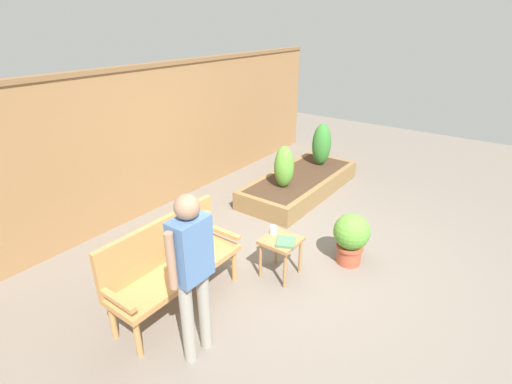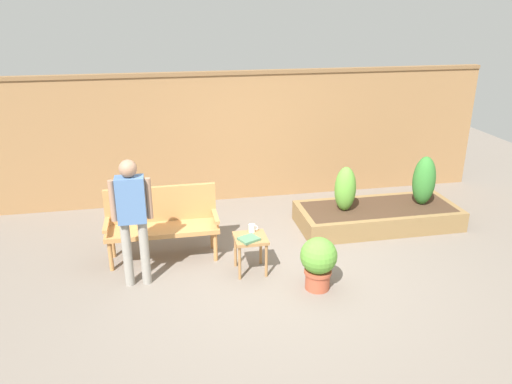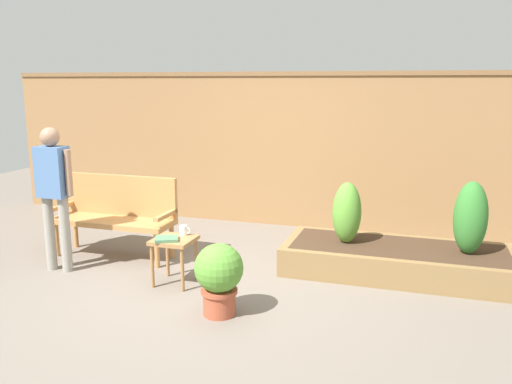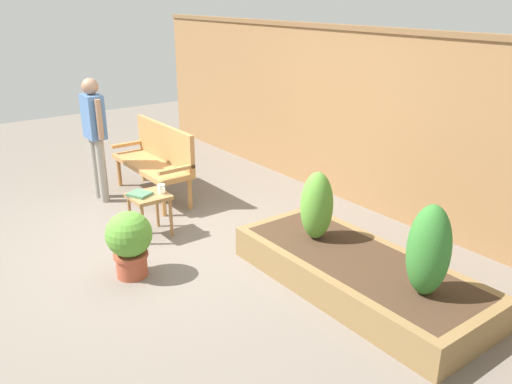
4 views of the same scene
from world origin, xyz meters
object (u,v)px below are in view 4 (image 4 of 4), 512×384
Objects in this scene: book_on_table at (140,194)px; garden_bench at (157,156)px; shrub_near_bench at (317,206)px; shrub_far_corner at (429,250)px; cup_on_table at (162,189)px; potted_boxwood at (129,240)px; person_by_bench at (95,129)px; side_table at (149,202)px.

garden_bench is at bearing 119.11° from book_on_table.
shrub_near_bench is 1.24m from shrub_far_corner.
garden_bench reaches higher than cup_on_table.
person_by_bench is (-2.08, 0.51, 0.56)m from potted_boxwood.
person_by_bench is (-4.21, -1.00, 0.26)m from shrub_far_corner.
side_table is at bearing -148.49° from shrub_near_bench.
garden_bench is at bearing 155.37° from cup_on_table.
book_on_table reaches higher than side_table.
book_on_table is 3.06m from shrub_far_corner.
side_table is 0.14m from book_on_table.
side_table is 1.48m from person_by_bench.
shrub_far_corner reaches higher than book_on_table.
cup_on_table is (1.10, -0.51, -0.01)m from garden_bench.
person_by_bench is at bearing -173.49° from cup_on_table.
cup_on_table is (0.05, 0.13, 0.13)m from side_table.
cup_on_table is 0.96m from potted_boxwood.
person_by_bench reaches higher than book_on_table.
shrub_near_bench is (1.54, 0.84, 0.10)m from cup_on_table.
shrub_far_corner is at bearing 16.78° from cup_on_table.
shrub_far_corner reaches higher than shrub_near_bench.
garden_bench is 2.13m from potted_boxwood.
person_by_bench is at bearing -178.82° from side_table.
shrub_far_corner is at bearing 18.98° from side_table.
garden_bench is 1.92× the size of shrub_far_corner.
person_by_bench reaches higher than side_table.
person_by_bench reaches higher than shrub_near_bench.
potted_boxwood is at bearing -120.31° from shrub_near_bench.
potted_boxwood is at bearing -45.93° from cup_on_table.
shrub_near_bench reaches higher than book_on_table.
cup_on_table is at bearing 71.08° from side_table.
cup_on_table is 1.49m from person_by_bench.
cup_on_table is 2.91m from shrub_far_corner.
side_table is 0.19m from cup_on_table.
garden_bench is at bearing 64.34° from person_by_bench.
shrub_near_bench is at bearing 28.56° from cup_on_table.
shrub_far_corner is 0.48× the size of person_by_bench.
shrub_far_corner reaches higher than side_table.
potted_boxwood is 0.86× the size of shrub_far_corner.
garden_bench is 1.21m from cup_on_table.
cup_on_table is 1.76m from shrub_near_bench.
shrub_far_corner reaches higher than cup_on_table.
side_table is 0.64× the size of shrub_far_corner.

